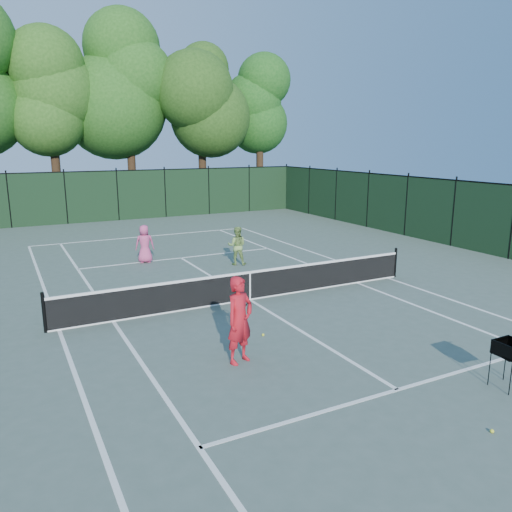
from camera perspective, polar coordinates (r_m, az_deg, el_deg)
name	(u,v)px	position (r m, az deg, el deg)	size (l,w,h in m)	color
ground	(250,300)	(15.31, -0.70, -5.04)	(90.00, 90.00, 0.00)	#4C5D52
sideline_doubles_left	(59,330)	(13.88, -21.58, -7.88)	(0.10, 23.77, 0.01)	white
sideline_doubles_right	(388,278)	(18.34, 14.81, -2.44)	(0.10, 23.77, 0.01)	white
sideline_singles_left	(113,322)	(14.05, -15.99, -7.21)	(0.10, 23.77, 0.01)	white
sideline_singles_right	(357,283)	(17.47, 11.46, -3.02)	(0.10, 23.77, 0.01)	white
baseline_far	(146,236)	(26.17, -12.49, 2.21)	(10.97, 0.10, 0.01)	white
service_line_near	(397,390)	(10.43, 15.86, -14.48)	(8.23, 0.10, 0.01)	white
service_line_far	(181,258)	(21.02, -8.57, -0.21)	(8.23, 0.10, 0.01)	white
center_service_line	(250,300)	(15.31, -0.70, -5.03)	(0.10, 12.80, 0.01)	white
tennis_net	(250,285)	(15.17, -0.71, -3.33)	(11.69, 0.09, 1.06)	black
fence_far	(118,196)	(31.86, -15.53, 6.63)	(24.00, 0.05, 3.00)	black
tree_2	(49,93)	(35.13, -22.54, 16.87)	(6.00, 6.00, 12.40)	black
tree_3	(127,77)	(36.59, -14.54, 19.23)	(7.00, 7.00, 14.45)	black
tree_4	(201,93)	(37.33, -6.33, 18.07)	(6.20, 6.20, 12.97)	black
tree_5	(260,102)	(39.82, 0.44, 17.19)	(5.80, 5.80, 12.23)	black
coach	(240,320)	(10.84, -1.86, -7.32)	(0.86, 0.88, 1.93)	red
player_pink	(145,244)	(20.35, -12.61, 1.37)	(0.84, 0.64, 1.52)	#CC487D
player_green	(237,246)	(19.52, -2.19, 1.18)	(0.92, 0.86, 1.51)	#82A854
ball_hopper	(510,349)	(10.97, 27.07, -9.43)	(0.58, 0.58, 0.96)	black
loose_ball_near_cart	(492,431)	(9.60, 25.37, -17.63)	(0.07, 0.07, 0.07)	yellow
loose_ball_midcourt	(263,335)	(12.55, 0.81, -8.99)	(0.07, 0.07, 0.07)	yellow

